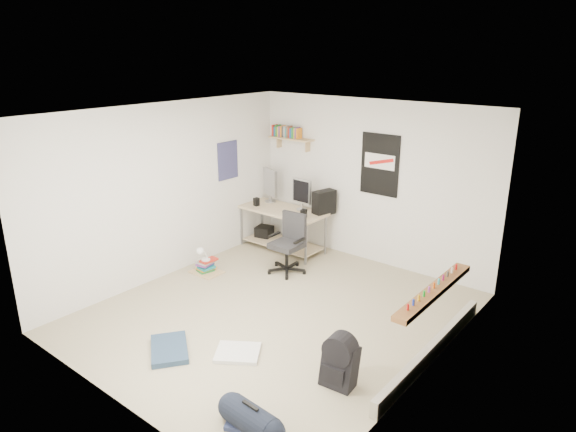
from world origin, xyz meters
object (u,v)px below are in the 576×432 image
Objects in this scene: duffel_bag at (251,418)px; backpack at (340,366)px; book_stack at (206,263)px; office_chair at (287,241)px; desk at (282,228)px.

backpack is at bearing 81.59° from duffel_bag.
duffel_bag reaches higher than book_stack.
office_chair is 2.03× the size of book_stack.
book_stack is at bearing 156.68° from backpack.
office_chair is at bearing 40.10° from book_stack.
desk is 2.95× the size of duffel_bag.
duffel_bag is at bearing -71.24° from desk.
desk is 1.66× the size of office_chair.
backpack is (2.72, -2.42, -0.16)m from desk.
desk is at bearing 129.43° from duffel_bag.
desk is at bearing 133.19° from backpack.
office_chair reaches higher than desk.
duffel_bag is 3.46m from book_stack.
desk is 4.28m from duffel_bag.
backpack is at bearing -18.10° from book_stack.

